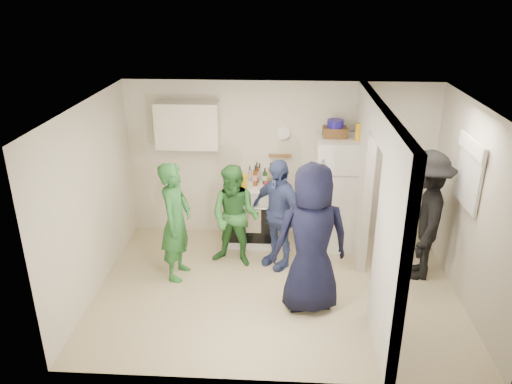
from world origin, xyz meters
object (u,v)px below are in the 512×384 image
fridge (338,193)px  person_green_center (235,217)px  wicker_basket (335,132)px  person_green_left (176,222)px  person_denim (278,214)px  person_navy (311,239)px  person_nook (424,216)px  blue_bowl (335,123)px  stove (253,213)px  yellow_cup_stack_top (359,132)px

fridge → person_green_center: size_ratio=1.15×
wicker_basket → person_green_left: 2.64m
person_green_center → person_denim: 0.61m
person_green_left → person_navy: (1.80, -0.63, 0.12)m
person_green_center → person_navy: size_ratio=0.79×
person_denim → person_nook: person_nook is taller
fridge → person_denim: size_ratio=1.07×
blue_bowl → stove: bearing=-179.0°
fridge → person_nook: (1.07, -0.85, 0.05)m
stove → yellow_cup_stack_top: bearing=-4.9°
person_nook → blue_bowl: bearing=-115.1°
yellow_cup_stack_top → person_green_left: yellow_cup_stack_top is taller
person_green_center → person_denim: bearing=15.3°
wicker_basket → person_nook: size_ratio=0.19×
person_green_center → person_green_left: bearing=-139.7°
wicker_basket → person_nook: (1.17, -0.90, -0.90)m
person_green_center → person_denim: (0.61, 0.01, 0.06)m
yellow_cup_stack_top → person_navy: bearing=-113.8°
yellow_cup_stack_top → person_green_center: size_ratio=0.17×
wicker_basket → person_navy: size_ratio=0.18×
wicker_basket → person_green_center: wicker_basket is taller
blue_bowl → person_nook: (1.17, -0.90, -1.03)m
wicker_basket → person_green_left: size_ratio=0.21×
person_denim → yellow_cup_stack_top: bearing=70.1°
person_denim → fridge: bearing=79.7°
fridge → wicker_basket: bearing=153.4°
yellow_cup_stack_top → person_denim: yellow_cup_stack_top is taller
person_green_left → person_denim: 1.43m
person_green_center → wicker_basket: bearing=42.3°
fridge → person_nook: size_ratio=0.95×
wicker_basket → blue_bowl: size_ratio=1.46×
wicker_basket → yellow_cup_stack_top: bearing=-25.1°
blue_bowl → person_nook: 1.80m
stove → blue_bowl: bearing=1.0°
stove → yellow_cup_stack_top: yellow_cup_stack_top is taller
stove → person_green_left: bearing=-132.0°
fridge → person_green_center: 1.67m
blue_bowl → person_green_center: bearing=-152.3°
person_green_left → person_nook: size_ratio=0.92×
person_denim → person_nook: bearing=37.9°
person_green_center → person_nook: size_ratio=0.83×
person_denim → person_navy: bearing=-24.5°
stove → yellow_cup_stack_top: 2.06m
person_nook → yellow_cup_stack_top: bearing=-119.0°
yellow_cup_stack_top → person_denim: (-1.13, -0.58, -1.05)m
blue_bowl → yellow_cup_stack_top: size_ratio=0.96×
blue_bowl → wicker_basket: bearing=0.0°
blue_bowl → yellow_cup_stack_top: (0.32, -0.15, -0.08)m
stove → blue_bowl: (1.20, 0.02, 1.46)m
fridge → yellow_cup_stack_top: bearing=-24.4°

